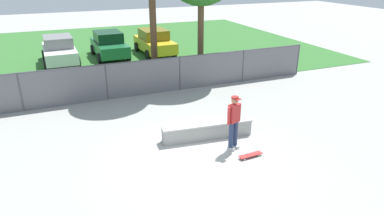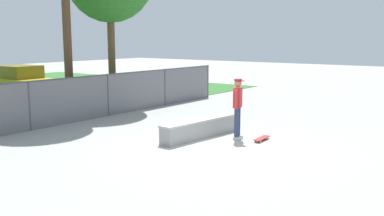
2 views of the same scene
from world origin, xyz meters
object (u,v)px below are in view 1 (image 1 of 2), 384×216
(skateboarder, at_px, (234,120))
(car_green, at_px, (109,45))
(concrete_ledge, at_px, (207,130))
(car_white, at_px, (59,50))
(car_yellow, at_px, (154,42))
(skateboard, at_px, (251,155))

(skateboarder, bearing_deg, car_green, 96.19)
(concrete_ledge, xyz_separation_m, skateboarder, (0.45, -1.03, 0.74))
(concrete_ledge, height_order, skateboarder, skateboarder)
(concrete_ledge, bearing_deg, car_white, 108.38)
(skateboarder, distance_m, car_yellow, 13.79)
(skateboarder, distance_m, car_green, 14.08)
(concrete_ledge, xyz_separation_m, skateboard, (0.71, -1.73, -0.22))
(car_green, bearing_deg, concrete_ledge, -85.29)
(skateboarder, height_order, car_white, skateboarder)
(skateboard, distance_m, car_white, 15.10)
(skateboard, distance_m, car_green, 14.83)
(concrete_ledge, height_order, car_green, car_green)
(concrete_ledge, bearing_deg, skateboarder, -66.37)
(car_green, distance_m, car_yellow, 3.00)
(skateboard, relative_size, car_white, 0.19)
(car_green, relative_size, car_yellow, 1.00)
(skateboarder, bearing_deg, concrete_ledge, 113.63)
(concrete_ledge, distance_m, car_white, 13.23)
(car_green, height_order, car_yellow, same)
(skateboard, bearing_deg, car_green, 96.91)
(concrete_ledge, bearing_deg, skateboard, -67.59)
(concrete_ledge, relative_size, skateboarder, 1.76)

